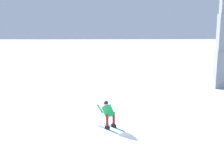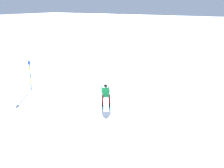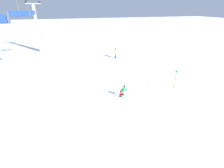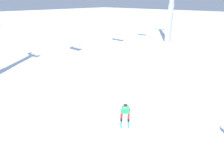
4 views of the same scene
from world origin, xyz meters
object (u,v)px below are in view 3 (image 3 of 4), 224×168
object	(u,v)px
lift_tower_far	(38,32)
chairlift_seat_middle	(29,12)
trail_marker_pole	(175,78)
chairlift_seat_second	(19,14)
skier_carving_main	(123,90)
skier_distant_uphill	(115,52)

from	to	relation	value
lift_tower_far	chairlift_seat_middle	world-z (taller)	lift_tower_far
trail_marker_pole	chairlift_seat_second	bearing A→B (deg)	63.81
skier_carving_main	lift_tower_far	world-z (taller)	lift_tower_far
chairlift_seat_middle	trail_marker_pole	xyz separation A→B (m)	(-16.14, -16.62, -6.80)
skier_carving_main	chairlift_seat_middle	distance (m)	20.45
chairlift_seat_second	chairlift_seat_middle	distance (m)	7.96
lift_tower_far	trail_marker_pole	xyz separation A→B (m)	(-23.89, -16.62, -2.87)
chairlift_seat_second	trail_marker_pole	distance (m)	19.76
trail_marker_pole	skier_carving_main	bearing A→B (deg)	91.82
skier_carving_main	chairlift_seat_middle	bearing A→B (deg)	31.24
lift_tower_far	skier_distant_uphill	xyz separation A→B (m)	(-9.57, -13.90, -3.09)
skier_carving_main	trail_marker_pole	size ratio (longest dim) A/B	0.71
trail_marker_pole	skier_distant_uphill	distance (m)	14.57
chairlift_seat_middle	skier_distant_uphill	bearing A→B (deg)	-97.46
skier_distant_uphill	chairlift_seat_second	bearing A→B (deg)	113.84
lift_tower_far	chairlift_seat_second	distance (m)	16.22
chairlift_seat_middle	skier_distant_uphill	distance (m)	15.68
skier_carving_main	chairlift_seat_middle	size ratio (longest dim) A/B	0.79
lift_tower_far	trail_marker_pole	size ratio (longest dim) A/B	4.25
trail_marker_pole	skier_distant_uphill	xyz separation A→B (m)	(14.31, 2.72, -0.22)
lift_tower_far	chairlift_seat_second	xyz separation A→B (m)	(-15.71, 0.00, 4.03)
chairlift_seat_middle	trail_marker_pole	size ratio (longest dim) A/B	0.89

